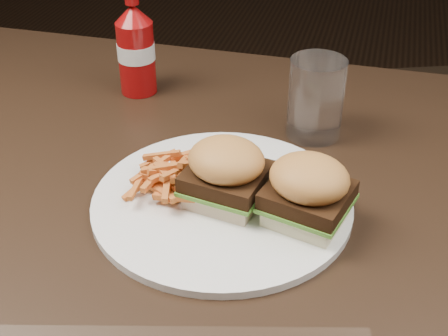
% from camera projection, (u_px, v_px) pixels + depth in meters
% --- Properties ---
extents(dining_table, '(1.20, 0.80, 0.04)m').
position_uv_depth(dining_table, '(193.00, 182.00, 0.86)').
color(dining_table, black).
rests_on(dining_table, ground).
extents(plate, '(0.32, 0.32, 0.01)m').
position_uv_depth(plate, '(222.00, 202.00, 0.78)').
color(plate, white).
rests_on(plate, dining_table).
extents(sandwich_half_a, '(0.10, 0.09, 0.02)m').
position_uv_depth(sandwich_half_a, '(226.00, 193.00, 0.77)').
color(sandwich_half_a, '#FCE3BB').
rests_on(sandwich_half_a, plate).
extents(sandwich_half_b, '(0.10, 0.10, 0.02)m').
position_uv_depth(sandwich_half_b, '(306.00, 212.00, 0.74)').
color(sandwich_half_b, beige).
rests_on(sandwich_half_b, plate).
extents(fries_pile, '(0.10, 0.10, 0.04)m').
position_uv_depth(fries_pile, '(172.00, 174.00, 0.78)').
color(fries_pile, '#B6412A').
rests_on(fries_pile, plate).
extents(ketchup_bottle, '(0.07, 0.07, 0.12)m').
position_uv_depth(ketchup_bottle, '(137.00, 58.00, 1.01)').
color(ketchup_bottle, maroon).
rests_on(ketchup_bottle, dining_table).
extents(tumbler, '(0.08, 0.08, 0.13)m').
position_uv_depth(tumbler, '(316.00, 101.00, 0.90)').
color(tumbler, white).
rests_on(tumbler, dining_table).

